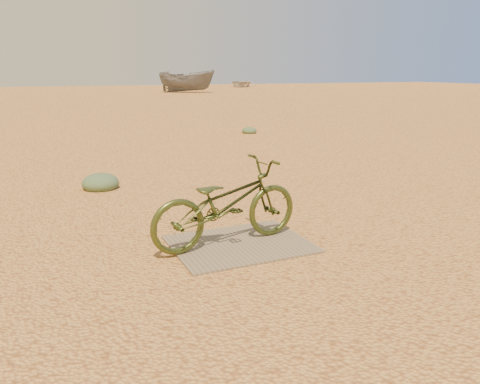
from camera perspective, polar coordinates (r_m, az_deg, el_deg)
name	(u,v)px	position (r m, az deg, el deg)	size (l,w,h in m)	color
ground	(274,248)	(5.33, 4.18, -6.78)	(120.00, 120.00, 0.00)	#E1A855
plywood_board	(240,244)	(5.39, 0.00, -6.36)	(1.53, 1.20, 0.02)	#7B6A53
bicycle	(227,203)	(5.22, -1.65, -1.39)	(0.63, 1.82, 0.96)	#3A461C
boat_mid_right	(187,81)	(43.45, -6.51, 13.27)	(1.94, 5.15, 1.99)	slate
boat_far_right	(241,83)	(57.97, 0.14, 13.20)	(3.55, 4.97, 1.03)	beige
kale_a	(101,188)	(8.26, -16.60, 0.42)	(0.61, 0.61, 0.34)	#586F4B
kale_b	(249,133)	(15.01, 1.14, 7.18)	(0.47, 0.47, 0.26)	#586F4B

